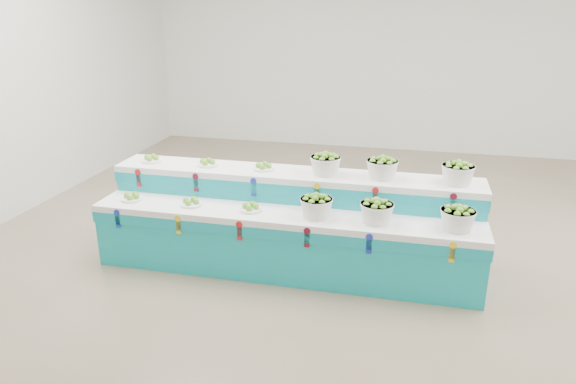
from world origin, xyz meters
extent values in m
plane|color=#74674E|center=(0.00, 0.00, 0.00)|extent=(10.00, 10.00, 0.00)
plane|color=silver|center=(0.00, 5.00, 2.00)|extent=(10.00, 0.00, 10.00)
cylinder|color=white|center=(-2.72, -0.67, 0.77)|extent=(0.24, 0.24, 0.09)
cylinder|color=white|center=(-2.00, -0.67, 0.77)|extent=(0.24, 0.24, 0.09)
cylinder|color=white|center=(-1.32, -0.67, 0.77)|extent=(0.24, 0.24, 0.09)
cylinder|color=white|center=(-2.72, -0.15, 1.07)|extent=(0.24, 0.24, 0.09)
cylinder|color=white|center=(-2.01, -0.15, 1.07)|extent=(0.24, 0.24, 0.09)
cylinder|color=white|center=(-1.33, -0.15, 1.07)|extent=(0.24, 0.24, 0.09)
camera|label=1|loc=(0.29, -5.64, 2.80)|focal=32.84mm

